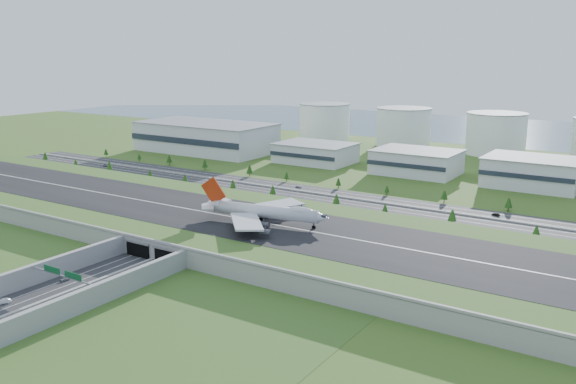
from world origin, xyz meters
The scene contains 21 objects.
ground centered at (0.00, 0.00, 0.00)m, with size 1200.00×1200.00×0.00m, color #234A17.
airfield_deck centered at (0.00, -0.09, 4.12)m, with size 520.00×100.00×9.20m.
underpass_road centered at (0.00, -99.42, 3.43)m, with size 38.80×120.40×8.00m.
sign_gantry_near centered at (0.00, -95.04, 6.95)m, with size 38.70×0.70×9.80m.
north_expressway centered at (0.00, 95.00, 0.06)m, with size 560.00×36.00×0.12m, color #28282B.
tree_row centered at (14.09, 95.43, 4.63)m, with size 509.36×48.53×8.13m.
hangar_west centered at (-170.00, 185.00, 12.50)m, with size 120.00×60.00×25.00m, color silver.
hangar_mid_a centered at (-60.00, 190.00, 7.50)m, with size 58.00×42.00×15.00m, color silver.
hangar_mid_b centered at (25.00, 190.00, 8.50)m, with size 58.00×42.00×17.00m, color silver.
hangar_mid_c centered at (105.00, 190.00, 9.50)m, with size 58.00×42.00×19.00m, color silver.
fuel_tank_a centered at (-120.00, 310.00, 17.50)m, with size 50.00×50.00×35.00m, color white.
fuel_tank_b centered at (-35.00, 310.00, 17.50)m, with size 50.00×50.00×35.00m, color white.
fuel_tank_c centered at (50.00, 310.00, 17.50)m, with size 50.00×50.00×35.00m, color white.
bay_water centered at (0.00, 480.00, 0.03)m, with size 1200.00×260.00×0.06m, color #395A6E.
boeing_747 centered at (23.24, 0.14, 13.82)m, with size 65.80×61.66×20.50m.
car_0 centered at (-11.46, -85.77, 0.89)m, with size 1.83×4.55×1.55m, color #B4B4B9.
car_1 centered at (-11.03, -112.29, 0.98)m, with size 1.81×5.19×1.71m, color white.
car_2 centered at (7.50, -80.75, 0.78)m, with size 2.20×4.78×1.33m, color #0D1341.
car_4 centered at (-187.89, 85.94, 0.96)m, with size 1.98×4.92×1.68m, color #4F4F53.
car_5 centered at (104.70, 102.94, 0.88)m, with size 1.61×4.63×1.53m, color black.
car_7 centered at (-22.48, 104.40, 0.80)m, with size 1.90×4.66×1.35m, color white.
Camera 1 is at (183.27, -226.37, 87.64)m, focal length 38.00 mm.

